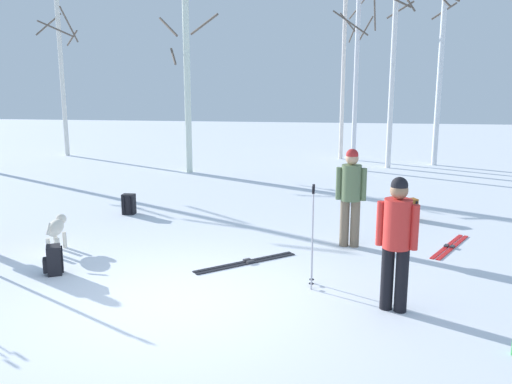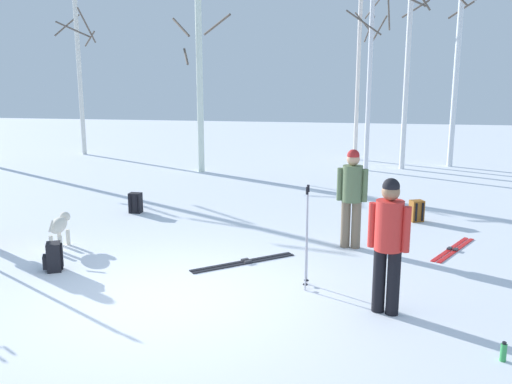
{
  "view_description": "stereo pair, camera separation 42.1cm",
  "coord_description": "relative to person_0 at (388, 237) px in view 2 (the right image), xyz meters",
  "views": [
    {
      "loc": [
        1.95,
        -6.52,
        2.88
      ],
      "look_at": [
        0.73,
        2.35,
        1.0
      ],
      "focal_mm": 38.06,
      "sensor_mm": 36.0,
      "label": 1
    },
    {
      "loc": [
        2.37,
        -6.45,
        2.88
      ],
      "look_at": [
        0.73,
        2.35,
        1.0
      ],
      "focal_mm": 38.06,
      "sensor_mm": 36.0,
      "label": 2
    }
  ],
  "objects": [
    {
      "name": "ground_plane",
      "position": [
        -2.79,
        -0.08,
        -0.98
      ],
      "size": [
        60.0,
        60.0,
        0.0
      ],
      "primitive_type": "plane",
      "color": "white"
    },
    {
      "name": "person_0",
      "position": [
        0.0,
        0.0,
        0.0
      ],
      "size": [
        0.5,
        0.34,
        1.72
      ],
      "color": "black",
      "rests_on": "ground_plane"
    },
    {
      "name": "person_2",
      "position": [
        -0.47,
        2.63,
        0.0
      ],
      "size": [
        0.52,
        0.34,
        1.72
      ],
      "color": "#72604C",
      "rests_on": "ground_plane"
    },
    {
      "name": "dog",
      "position": [
        -5.41,
        1.71,
        -0.59
      ],
      "size": [
        0.33,
        0.89,
        0.57
      ],
      "color": "beige",
      "rests_on": "ground_plane"
    },
    {
      "name": "ski_pair_lying_0",
      "position": [
        1.27,
        2.81,
        -0.97
      ],
      "size": [
        0.93,
        1.55,
        0.05
      ],
      "color": "red",
      "rests_on": "ground_plane"
    },
    {
      "name": "ski_pair_lying_1",
      "position": [
        -2.12,
        1.5,
        -0.97
      ],
      "size": [
        1.49,
        1.28,
        0.05
      ],
      "color": "black",
      "rests_on": "ground_plane"
    },
    {
      "name": "ski_poles_0",
      "position": [
        -1.05,
        0.66,
        -0.21
      ],
      "size": [
        0.07,
        0.26,
        1.45
      ],
      "color": "#B2B2BC",
      "rests_on": "ground_plane"
    },
    {
      "name": "backpack_0",
      "position": [
        0.83,
        4.68,
        -0.77
      ],
      "size": [
        0.32,
        0.34,
        0.44
      ],
      "color": "#99591E",
      "rests_on": "ground_plane"
    },
    {
      "name": "backpack_1",
      "position": [
        -4.9,
        0.62,
        -0.77
      ],
      "size": [
        0.34,
        0.32,
        0.44
      ],
      "color": "black",
      "rests_on": "ground_plane"
    },
    {
      "name": "backpack_2",
      "position": [
        -5.12,
        4.32,
        -0.77
      ],
      "size": [
        0.26,
        0.29,
        0.44
      ],
      "color": "black",
      "rests_on": "ground_plane"
    },
    {
      "name": "water_bottle_0",
      "position": [
        1.15,
        -1.0,
        -0.88
      ],
      "size": [
        0.07,
        0.07,
        0.21
      ],
      "color": "green",
      "rests_on": "ground_plane"
    },
    {
      "name": "birch_tree_1",
      "position": [
        -10.77,
        12.75,
        2.46
      ],
      "size": [
        1.54,
        1.55,
        6.65
      ],
      "color": "silver",
      "rests_on": "ground_plane"
    },
    {
      "name": "birch_tree_2",
      "position": [
        -5.19,
        9.69,
        2.06
      ],
      "size": [
        1.82,
        1.82,
        5.91
      ],
      "color": "silver",
      "rests_on": "ground_plane"
    },
    {
      "name": "birch_tree_3",
      "position": [
        -0.45,
        13.28,
        2.63
      ],
      "size": [
        1.59,
        1.59,
        6.96
      ],
      "color": "silver",
      "rests_on": "ground_plane"
    },
    {
      "name": "birch_tree_4",
      "position": [
        -0.09,
        10.91,
        2.59
      ],
      "size": [
        1.73,
        1.47,
        6.79
      ],
      "color": "silver",
      "rests_on": "ground_plane"
    },
    {
      "name": "birch_tree_5",
      "position": [
        1.05,
        11.42,
        3.11
      ],
      "size": [
        1.34,
        1.36,
        7.95
      ],
      "color": "silver",
      "rests_on": "ground_plane"
    },
    {
      "name": "birch_tree_6",
      "position": [
        2.65,
        12.25,
        2.36
      ],
      "size": [
        1.2,
        1.22,
        6.45
      ],
      "color": "silver",
      "rests_on": "ground_plane"
    }
  ]
}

